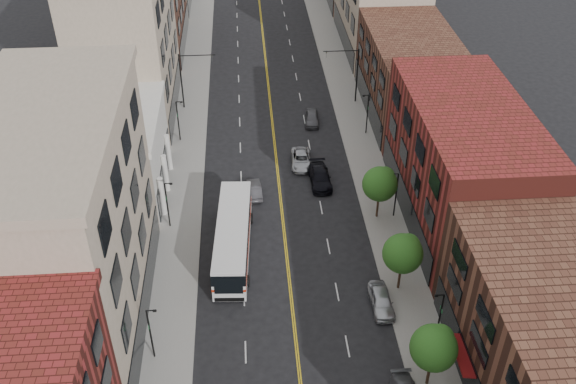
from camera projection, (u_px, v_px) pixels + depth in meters
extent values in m
cube|color=gray|center=(187.00, 163.00, 71.23)|extent=(4.00, 110.00, 0.15)
cube|color=gray|center=(365.00, 156.00, 72.42)|extent=(4.00, 110.00, 0.15)
cube|color=gray|center=(65.00, 230.00, 47.82)|extent=(10.00, 22.00, 18.00)
cube|color=silver|center=(112.00, 156.00, 65.28)|extent=(10.00, 14.00, 8.00)
cube|color=gray|center=(126.00, 43.00, 76.04)|extent=(10.00, 20.00, 18.00)
cube|color=#522C20|center=(568.00, 379.00, 41.72)|extent=(10.00, 26.00, 10.00)
cube|color=maroon|center=(462.00, 164.00, 60.48)|extent=(10.00, 22.00, 12.00)
cube|color=#522C20|center=(410.00, 76.00, 78.00)|extent=(10.00, 20.00, 10.00)
cube|color=gray|center=(379.00, 0.00, 93.76)|extent=(10.00, 22.00, 14.00)
cylinder|color=black|center=(429.00, 372.00, 46.61)|extent=(0.22, 0.22, 2.50)
sphere|color=#205B1A|center=(434.00, 348.00, 45.05)|extent=(3.40, 3.40, 3.40)
sphere|color=#205B1A|center=(440.00, 338.00, 45.10)|extent=(2.04, 2.04, 2.04)
cylinder|color=black|center=(399.00, 277.00, 54.67)|extent=(0.22, 0.22, 2.50)
sphere|color=#205B1A|center=(403.00, 254.00, 53.11)|extent=(3.40, 3.40, 3.40)
sphere|color=#205B1A|center=(408.00, 245.00, 53.16)|extent=(2.04, 2.04, 2.04)
cylinder|color=black|center=(378.00, 206.00, 62.73)|extent=(0.22, 0.22, 2.50)
sphere|color=#205B1A|center=(380.00, 184.00, 61.17)|extent=(3.40, 3.40, 3.40)
sphere|color=#205B1A|center=(385.00, 177.00, 61.23)|extent=(2.04, 2.04, 2.04)
cylinder|color=black|center=(151.00, 334.00, 47.89)|extent=(0.14, 0.14, 5.00)
cylinder|color=black|center=(151.00, 310.00, 46.44)|extent=(0.70, 0.10, 0.10)
cube|color=black|center=(155.00, 311.00, 46.48)|extent=(0.28, 0.14, 0.14)
cube|color=#19592D|center=(149.00, 326.00, 47.36)|extent=(0.04, 0.55, 0.35)
cylinder|color=black|center=(167.00, 205.00, 60.79)|extent=(0.14, 0.14, 5.00)
cylinder|color=black|center=(168.00, 183.00, 59.34)|extent=(0.70, 0.10, 0.10)
cube|color=black|center=(171.00, 184.00, 59.38)|extent=(0.28, 0.14, 0.14)
cube|color=#19592D|center=(166.00, 197.00, 60.26)|extent=(0.04, 0.55, 0.35)
cylinder|color=black|center=(178.00, 121.00, 73.69)|extent=(0.14, 0.14, 5.00)
cylinder|color=black|center=(179.00, 102.00, 72.24)|extent=(0.70, 0.10, 0.10)
cube|color=black|center=(181.00, 102.00, 72.28)|extent=(0.28, 0.14, 0.14)
cube|color=#19592D|center=(177.00, 114.00, 73.16)|extent=(0.04, 0.55, 0.35)
cylinder|color=black|center=(440.00, 318.00, 49.20)|extent=(0.14, 0.14, 5.00)
cylinder|color=black|center=(440.00, 295.00, 47.70)|extent=(0.70, 0.10, 0.10)
cube|color=black|center=(436.00, 296.00, 47.72)|extent=(0.28, 0.14, 0.14)
cube|color=#19592D|center=(441.00, 310.00, 48.67)|extent=(0.04, 0.55, 0.35)
cylinder|color=black|center=(396.00, 195.00, 62.10)|extent=(0.14, 0.14, 5.00)
cylinder|color=black|center=(395.00, 174.00, 60.60)|extent=(0.70, 0.10, 0.10)
cube|color=black|center=(392.00, 174.00, 60.62)|extent=(0.28, 0.14, 0.14)
cube|color=#19592D|center=(397.00, 187.00, 61.57)|extent=(0.04, 0.55, 0.35)
cylinder|color=black|center=(367.00, 114.00, 75.00)|extent=(0.14, 0.14, 5.00)
cylinder|color=black|center=(366.00, 95.00, 73.51)|extent=(0.70, 0.10, 0.10)
cube|color=black|center=(364.00, 96.00, 73.52)|extent=(0.28, 0.14, 0.14)
cube|color=#19592D|center=(368.00, 108.00, 74.47)|extent=(0.04, 0.55, 0.35)
cylinder|color=black|center=(181.00, 81.00, 79.49)|extent=(0.18, 0.18, 7.20)
cylinder|color=black|center=(197.00, 55.00, 77.62)|extent=(4.40, 0.12, 0.12)
imported|color=black|center=(212.00, 58.00, 77.96)|extent=(0.15, 0.18, 0.90)
cylinder|color=black|center=(357.00, 76.00, 80.80)|extent=(0.18, 0.18, 7.20)
cylinder|color=black|center=(341.00, 51.00, 78.67)|extent=(4.40, 0.12, 0.12)
imported|color=black|center=(326.00, 54.00, 78.80)|extent=(0.15, 0.18, 0.90)
cube|color=silver|center=(233.00, 237.00, 58.29)|extent=(3.62, 13.24, 3.16)
cube|color=black|center=(233.00, 231.00, 57.84)|extent=(3.67, 13.29, 1.15)
cube|color=red|center=(233.00, 240.00, 58.48)|extent=(3.67, 13.29, 0.24)
cube|color=black|center=(228.00, 286.00, 52.82)|extent=(2.40, 0.20, 1.75)
cylinder|color=black|center=(214.00, 281.00, 55.50)|extent=(0.37, 1.06, 1.05)
cylinder|color=black|center=(248.00, 281.00, 55.53)|extent=(0.37, 1.06, 1.05)
cylinder|color=black|center=(221.00, 218.00, 62.55)|extent=(0.37, 1.06, 1.05)
cylinder|color=black|center=(251.00, 218.00, 62.58)|extent=(0.37, 1.06, 1.05)
imported|color=silver|center=(381.00, 301.00, 53.31)|extent=(1.85, 4.40, 1.49)
imported|color=#444348|center=(255.00, 189.00, 66.29)|extent=(1.61, 3.94, 1.27)
imported|color=black|center=(320.00, 177.00, 67.86)|extent=(2.30, 5.32, 1.52)
imported|color=#B6B8BE|center=(301.00, 159.00, 70.84)|extent=(2.41, 4.85, 1.32)
imported|color=#515257|center=(312.00, 118.00, 78.26)|extent=(1.97, 4.18, 1.38)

